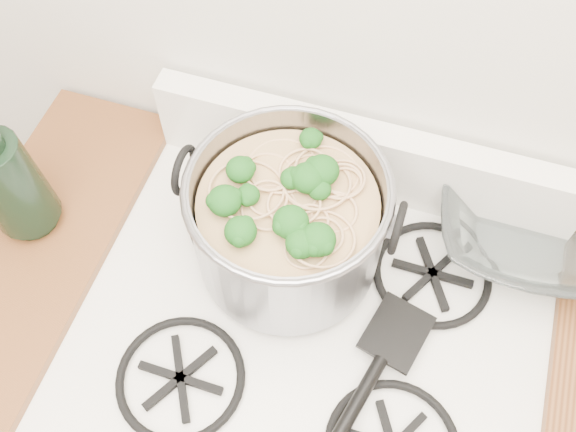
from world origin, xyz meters
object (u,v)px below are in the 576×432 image
(stock_pot, at_px, (288,223))
(spatula, at_px, (397,331))
(glass_bowl, at_px, (526,226))
(bottle, at_px, (3,172))
(gas_range, at_px, (305,403))

(stock_pot, distance_m, spatula, 0.24)
(glass_bowl, xyz_separation_m, bottle, (-0.83, -0.24, 0.13))
(stock_pot, bearing_deg, spatula, -22.24)
(bottle, bearing_deg, spatula, 2.97)
(gas_range, xyz_separation_m, spatula, (0.13, 0.02, 0.50))
(spatula, bearing_deg, bottle, -167.09)
(spatula, distance_m, bottle, 0.68)
(gas_range, distance_m, stock_pot, 0.60)
(spatula, relative_size, bottle, 1.06)
(gas_range, bearing_deg, bottle, 175.88)
(stock_pot, xyz_separation_m, spatula, (0.21, -0.09, -0.09))
(glass_bowl, distance_m, bottle, 0.88)
(gas_range, relative_size, spatula, 2.98)
(gas_range, bearing_deg, spatula, 10.45)
(spatula, xyz_separation_m, glass_bowl, (0.17, 0.25, 0.00))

